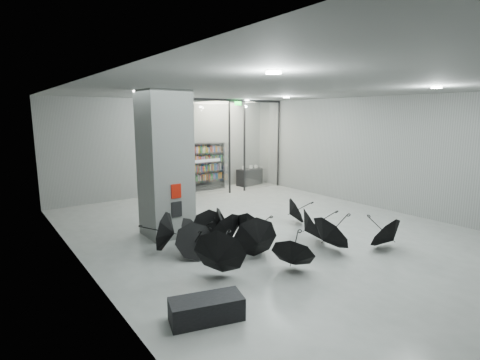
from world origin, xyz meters
TOP-DOWN VIEW (x-y plane):
  - room at (0.00, 0.00)m, footprint 14.00×14.02m
  - column at (-2.50, 2.00)m, footprint 1.20×1.20m
  - fire_cabinet at (-2.50, 1.38)m, footprint 0.28×0.04m
  - info_panel at (-2.50, 1.38)m, footprint 0.30×0.03m
  - exit_sign at (2.40, 5.30)m, footprint 0.30×0.06m
  - glass_partition at (2.39, 5.50)m, footprint 5.06×0.08m
  - bench at (-3.92, -2.46)m, footprint 1.30×0.83m
  - bookshelf at (1.60, 6.75)m, footprint 1.94×0.50m
  - shop_counter at (3.94, 6.46)m, footprint 1.40×0.75m
  - umbrella_cluster at (-1.43, -0.61)m, footprint 5.61×4.27m

SIDE VIEW (x-z plane):
  - bench at x=-3.92m, z-range 0.00..0.39m
  - umbrella_cluster at x=-1.43m, z-range -0.34..0.98m
  - shop_counter at x=3.94m, z-range 0.00..0.80m
  - info_panel at x=-2.50m, z-range 0.64..1.06m
  - bookshelf at x=1.60m, z-range 0.00..2.11m
  - fire_cabinet at x=-2.50m, z-range 1.16..1.54m
  - column at x=-2.50m, z-range 0.00..4.00m
  - glass_partition at x=2.39m, z-range 0.18..4.18m
  - room at x=0.00m, z-range 0.84..4.85m
  - exit_sign at x=2.40m, z-range 3.74..3.90m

